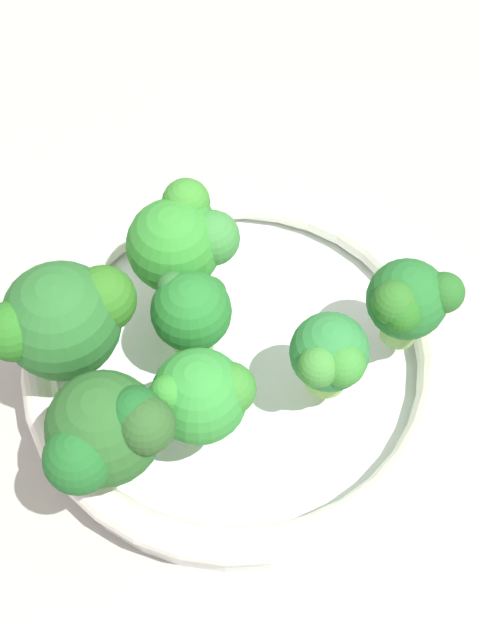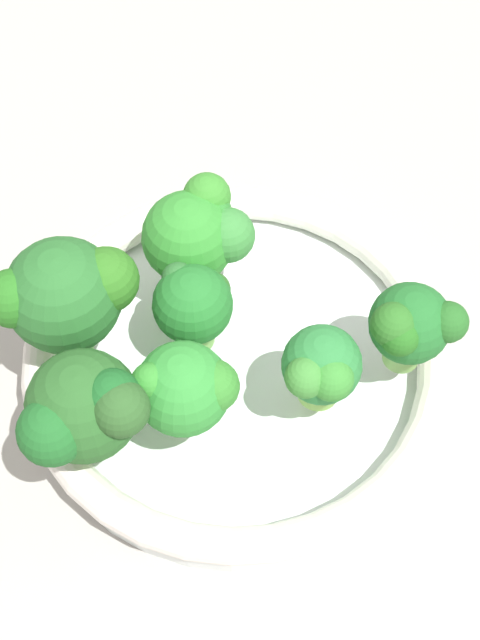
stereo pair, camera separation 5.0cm
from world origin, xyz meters
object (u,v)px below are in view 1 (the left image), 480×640
Objects in this scene: broccoli_floret_3 at (192,311)px; broccoli_floret_4 at (181,241)px; broccoli_floret_6 at (202,396)px; broccoli_floret_1 at (408,302)px; broccoli_floret_5 at (106,433)px; bowl at (240,363)px; broccoli_floret_0 at (330,357)px; broccoli_floret_2 at (63,320)px.

broccoli_floret_4 is (4.53, 1.90, 0.31)cm from broccoli_floret_3.
broccoli_floret_4 reaches higher than broccoli_floret_6.
broccoli_floret_5 reaches higher than broccoli_floret_1.
broccoli_floret_5 is at bearing 152.95° from bowl.
broccoli_floret_1 is (4.31, -3.66, 0.65)cm from broccoli_floret_0.
broccoli_floret_3 is 9.22cm from broccoli_floret_5.
bowl is at bearing -81.53° from broccoli_floret_3.
broccoli_floret_5 is (-8.94, 2.02, 1.00)cm from broccoli_floret_3.
bowl is at bearing -6.72° from broccoli_floret_6.
broccoli_floret_3 is at bearing 98.47° from bowl.
broccoli_floret_1 is 0.85× the size of broccoli_floret_5.
broccoli_floret_0 is at bearing 139.69° from broccoli_floret_1.
broccoli_floret_0 is 0.86× the size of broccoli_floret_6.
bowl is 8.14cm from broccoli_floret_6.
broccoli_floret_2 is (-2.25, 14.67, 1.64)cm from broccoli_floret_0.
broccoli_floret_0 is 0.88× the size of broccoli_floret_1.
broccoli_floret_3 is 5.74cm from broccoli_floret_6.
broccoli_floret_2 is 1.22× the size of broccoli_floret_4.
broccoli_floret_4 reaches higher than broccoli_floret_3.
broccoli_floret_5 is 1.16× the size of broccoli_floret_6.
broccoli_floret_4 is (1.16, 13.82, -0.10)cm from broccoli_floret_1.
broccoli_floret_3 is 4.93cm from broccoli_floret_4.
broccoli_floret_2 reaches higher than bowl.
broccoli_floret_1 is 0.94× the size of broccoli_floret_4.
broccoli_floret_5 is 5.50cm from broccoli_floret_6.
broccoli_floret_5 is (-5.76, -4.40, -0.39)cm from broccoli_floret_2.
broccoli_floret_1 is at bearing -48.51° from broccoli_floret_5.
broccoli_floret_5 is at bearing -142.62° from broccoli_floret_2.
broccoli_floret_2 is at bearing 111.38° from bowl.
broccoli_floret_5 reaches higher than broccoli_floret_0.
broccoli_floret_2 reaches higher than broccoli_floret_0.
broccoli_floret_5 is (-12.32, 13.93, 0.60)cm from broccoli_floret_1.
broccoli_floret_4 is at bearing 22.79° from broccoli_floret_3.
broccoli_floret_0 is at bearing -52.05° from broccoli_floret_5.
broccoli_floret_2 is (-6.56, 18.33, 0.99)cm from broccoli_floret_1.
broccoli_floret_6 is at bearing -158.02° from broccoli_floret_4.
broccoli_floret_6 reaches higher than broccoli_floret_3.
broccoli_floret_3 is at bearing -63.62° from broccoli_floret_2.
broccoli_floret_6 is at bearing 131.58° from broccoli_floret_1.
broccoli_floret_1 is (2.97, -9.15, 5.80)cm from bowl.
bowl is at bearing 76.24° from broccoli_floret_0.
broccoli_floret_3 is 0.90× the size of broccoli_floret_4.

